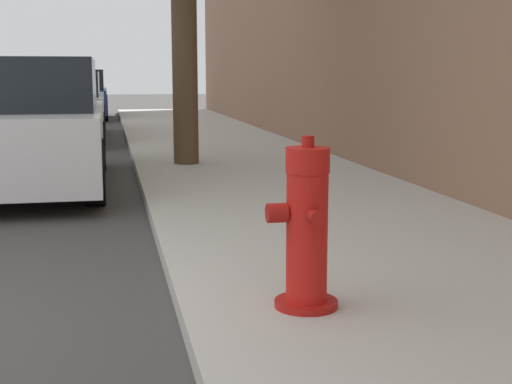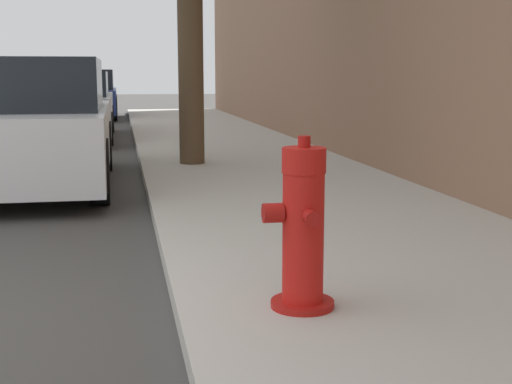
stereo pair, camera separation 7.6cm
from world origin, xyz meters
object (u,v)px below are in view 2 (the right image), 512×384
at_px(fire_hydrant, 302,231).
at_px(parked_car_mid, 63,107).
at_px(parked_car_near, 32,126).
at_px(parked_car_far, 84,95).

relative_size(fire_hydrant, parked_car_mid, 0.19).
distance_m(fire_hydrant, parked_car_near, 5.31).
distance_m(parked_car_near, parked_car_mid, 5.96).
bearing_deg(parked_car_far, parked_car_near, -90.01).
relative_size(parked_car_near, parked_car_mid, 0.91).
bearing_deg(parked_car_near, parked_car_far, 89.99).
bearing_deg(parked_car_mid, parked_car_far, 89.19).
bearing_deg(parked_car_far, parked_car_mid, -90.81).
xyz_separation_m(parked_car_near, parked_car_far, (0.00, 12.59, -0.03)).
height_order(fire_hydrant, parked_car_far, parked_car_far).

